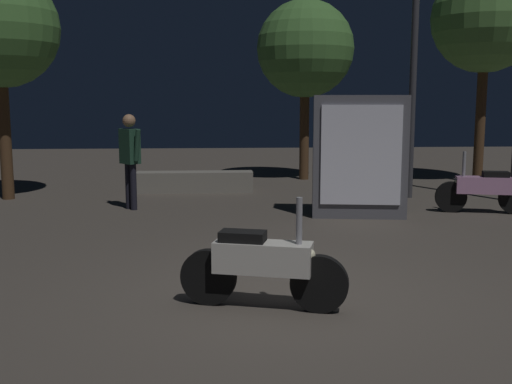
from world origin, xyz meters
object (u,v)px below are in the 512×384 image
object	(u,v)px
motorcycle_pink_parked_left	(483,189)
person_rider_beside	(130,153)
streetlamp_far	(414,50)
motorcycle_white_foreground	(262,265)
kiosk_billboard	(360,157)

from	to	relation	value
motorcycle_pink_parked_left	person_rider_beside	distance (m)	6.45
motorcycle_pink_parked_left	streetlamp_far	size ratio (longest dim) A/B	0.35
motorcycle_white_foreground	person_rider_beside	bearing A→B (deg)	125.44
motorcycle_pink_parked_left	person_rider_beside	world-z (taller)	person_rider_beside
motorcycle_white_foreground	person_rider_beside	distance (m)	6.02
kiosk_billboard	motorcycle_pink_parked_left	bearing A→B (deg)	-167.01
streetlamp_far	kiosk_billboard	size ratio (longest dim) A/B	2.25
motorcycle_pink_parked_left	streetlamp_far	xyz separation A→B (m)	(-0.76, 1.85, 2.59)
motorcycle_white_foreground	kiosk_billboard	distance (m)	5.09
motorcycle_pink_parked_left	kiosk_billboard	bearing A→B (deg)	18.39
motorcycle_pink_parked_left	kiosk_billboard	xyz separation A→B (m)	(-2.31, -0.19, 0.61)
motorcycle_white_foreground	streetlamp_far	size ratio (longest dim) A/B	0.34
motorcycle_white_foreground	streetlamp_far	xyz separation A→B (m)	(3.59, 6.67, 2.59)
streetlamp_far	kiosk_billboard	world-z (taller)	streetlamp_far
motorcycle_white_foreground	streetlamp_far	bearing A→B (deg)	77.50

